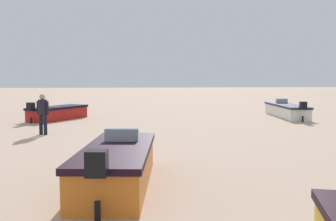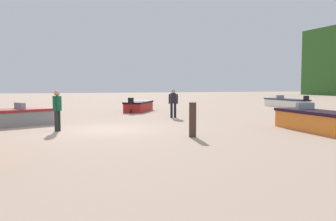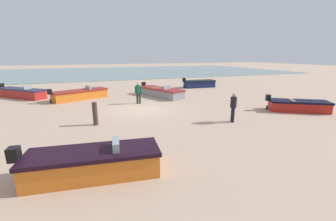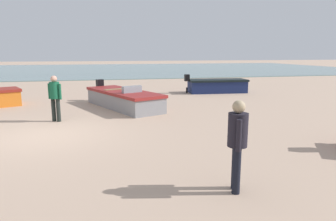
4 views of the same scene
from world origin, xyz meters
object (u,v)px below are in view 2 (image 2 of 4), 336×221
(boat_orange_6, at_px, (315,120))
(boat_white_7, at_px, (286,103))
(mooring_post_near_water, at_px, (193,120))
(beach_walker_foreground, at_px, (173,101))
(beach_walker_distant, at_px, (57,107))
(boat_grey_1, at_px, (1,118))
(boat_red_2, at_px, (139,106))

(boat_orange_6, bearing_deg, boat_white_7, 61.23)
(boat_orange_6, distance_m, mooring_post_near_water, 5.26)
(boat_orange_6, relative_size, boat_white_7, 0.79)
(mooring_post_near_water, bearing_deg, beach_walker_foreground, 163.75)
(boat_white_7, height_order, beach_walker_distant, beach_walker_distant)
(boat_orange_6, distance_m, beach_walker_distant, 10.27)
(beach_walker_foreground, height_order, beach_walker_distant, same)
(boat_orange_6, height_order, mooring_post_near_water, mooring_post_near_water)
(boat_grey_1, xyz_separation_m, beach_walker_foreground, (-1.30, 8.68, 0.56))
(boat_orange_6, bearing_deg, mooring_post_near_water, -176.08)
(boat_white_7, relative_size, beach_walker_foreground, 3.30)
(boat_red_2, distance_m, mooring_post_near_water, 12.74)
(boat_grey_1, bearing_deg, boat_red_2, 106.09)
(boat_white_7, bearing_deg, boat_grey_1, -156.31)
(boat_grey_1, relative_size, boat_red_2, 1.31)
(boat_red_2, height_order, boat_orange_6, boat_orange_6)
(boat_red_2, bearing_deg, boat_grey_1, -108.95)
(boat_orange_6, xyz_separation_m, boat_white_7, (-13.08, 9.32, -0.05))
(beach_walker_distant, bearing_deg, boat_orange_6, -80.12)
(beach_walker_foreground, bearing_deg, boat_orange_6, -46.03)
(boat_white_7, xyz_separation_m, mooring_post_near_water, (12.82, -14.57, 0.23))
(beach_walker_distant, bearing_deg, boat_red_2, -2.39)
(boat_red_2, xyz_separation_m, beach_walker_foreground, (5.50, 0.47, 0.58))
(boat_grey_1, xyz_separation_m, boat_red_2, (-6.80, 8.21, -0.02))
(boat_orange_6, distance_m, beach_walker_foreground, 8.06)
(boat_orange_6, height_order, boat_white_7, boat_orange_6)
(boat_red_2, xyz_separation_m, boat_white_7, (-0.18, 12.96, 0.00))
(mooring_post_near_water, xyz_separation_m, beach_walker_foreground, (-7.14, 2.08, 0.34))
(beach_walker_foreground, xyz_separation_m, beach_walker_distant, (3.82, -6.44, 0.00))
(boat_orange_6, xyz_separation_m, beach_walker_distant, (-3.57, -9.61, 0.53))
(boat_white_7, bearing_deg, boat_orange_6, -120.04)
(boat_orange_6, relative_size, beach_walker_distant, 2.62)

